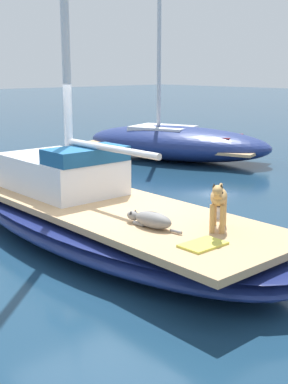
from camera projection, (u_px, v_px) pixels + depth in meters
ground_plane at (103, 242)px, 8.51m from camera, size 120.00×120.00×0.00m
sailboat_main at (102, 222)px, 8.43m from camera, size 2.63×7.28×0.66m
cabin_house at (63, 171)px, 9.09m from camera, size 1.44×2.24×0.84m
dog_grey at (151, 220)px, 7.03m from camera, size 0.32×0.95×0.22m
dog_tan at (219, 199)px, 6.84m from camera, size 0.81×0.62×0.70m
deck_winch at (219, 212)px, 7.47m from camera, size 0.16×0.16×0.21m
deck_towel at (203, 245)px, 6.32m from camera, size 0.56×0.36×0.03m
moored_boat_starboard_side at (176, 142)px, 16.04m from camera, size 4.15×6.47×6.36m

